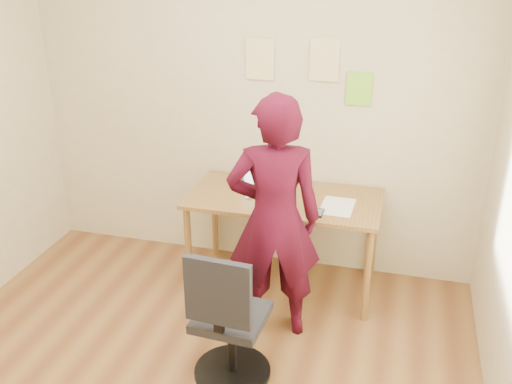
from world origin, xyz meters
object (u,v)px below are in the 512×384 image
(laptop, at_px, (263,184))
(person, at_px, (274,220))
(desk, at_px, (284,208))
(office_chair, at_px, (228,327))
(phone, at_px, (318,213))

(laptop, height_order, person, person)
(desk, height_order, office_chair, office_chair)
(laptop, distance_m, person, 0.67)
(person, bearing_deg, phone, -138.17)
(laptop, relative_size, phone, 2.80)
(phone, bearing_deg, person, -122.79)
(desk, bearing_deg, laptop, 157.72)
(laptop, distance_m, office_chair, 1.27)
(phone, distance_m, office_chair, 1.05)
(desk, relative_size, office_chair, 1.54)
(desk, relative_size, laptop, 3.75)
(laptop, height_order, office_chair, laptop)
(phone, bearing_deg, office_chair, -110.77)
(desk, xyz_separation_m, person, (0.05, -0.55, 0.17))
(person, bearing_deg, desk, -98.87)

